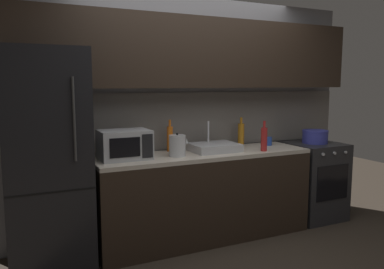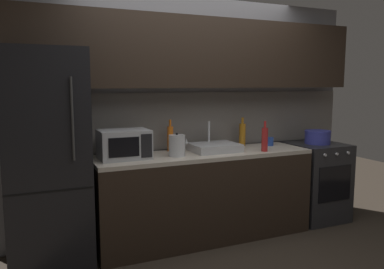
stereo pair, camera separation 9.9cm
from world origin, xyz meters
TOP-DOWN VIEW (x-y plane):
  - back_wall at (0.00, 1.20)m, footprint 3.98×0.44m
  - counter_run at (0.00, 0.90)m, footprint 2.24×0.60m
  - refrigerator at (-1.50, 0.90)m, footprint 0.68×0.69m
  - oven_range at (1.46, 0.90)m, footprint 0.60×0.62m
  - microwave at (-0.82, 0.92)m, footprint 0.46×0.35m
  - sink_basin at (0.13, 0.93)m, footprint 0.48×0.38m
  - kettle at (-0.33, 0.83)m, footprint 0.19×0.16m
  - wine_bottle_orange at (-0.28, 1.12)m, footprint 0.06×0.06m
  - wine_bottle_red at (0.60, 0.71)m, footprint 0.07×0.07m
  - wine_bottle_amber at (0.57, 1.11)m, footprint 0.07×0.07m
  - mug_blue at (0.86, 1.00)m, footprint 0.08×0.08m
  - cooking_pot at (1.46, 0.90)m, footprint 0.30×0.30m

SIDE VIEW (x-z plane):
  - counter_run at x=0.00m, z-range 0.00..0.90m
  - oven_range at x=1.46m, z-range 0.00..0.90m
  - sink_basin at x=0.13m, z-range 0.79..1.09m
  - refrigerator at x=-1.50m, z-range 0.00..1.88m
  - mug_blue at x=0.86m, z-range 0.90..1.00m
  - cooking_pot at x=1.46m, z-range 0.90..1.05m
  - kettle at x=-0.33m, z-range 0.89..1.12m
  - wine_bottle_red at x=0.60m, z-range 0.87..1.19m
  - wine_bottle_amber at x=0.57m, z-range 0.87..1.19m
  - wine_bottle_orange at x=-0.28m, z-range 0.87..1.20m
  - microwave at x=-0.82m, z-range 0.90..1.17m
  - back_wall at x=0.00m, z-range 0.30..2.80m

